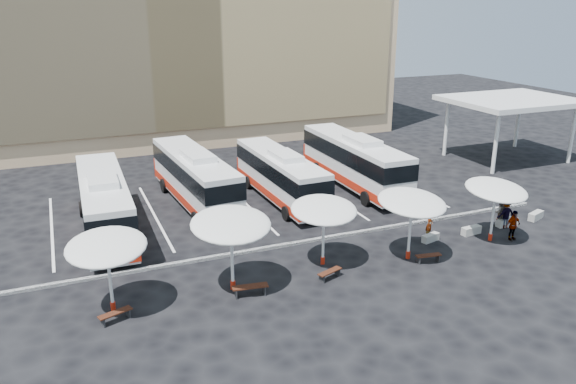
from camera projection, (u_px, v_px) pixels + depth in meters
name	position (u px, v px, depth m)	size (l,w,h in m)	color
ground	(292.00, 249.00, 30.41)	(120.00, 120.00, 0.00)	black
sandstone_building	(163.00, 3.00, 54.19)	(42.00, 18.25, 29.60)	tan
service_canopy	(512.00, 102.00, 46.36)	(10.00, 8.00, 5.20)	white
curb_divider	(289.00, 244.00, 30.82)	(34.00, 0.25, 0.15)	black
bay_lines	(245.00, 203.00, 37.39)	(24.15, 12.00, 0.01)	white
bus_0	(104.00, 202.00, 31.96)	(2.92, 11.70, 3.70)	white
bus_1	(195.00, 176.00, 36.58)	(3.32, 11.92, 3.74)	white
bus_2	(280.00, 175.00, 37.44)	(2.74, 11.03, 3.49)	white
bus_3	(354.00, 160.00, 40.22)	(2.87, 12.08, 3.83)	white
sunshade_0	(106.00, 247.00, 23.42)	(4.02, 4.05, 3.53)	white
sunshade_1	(231.00, 225.00, 25.13)	(3.70, 3.75, 3.82)	white
sunshade_2	(324.00, 210.00, 27.75)	(3.79, 3.82, 3.46)	white
sunshade_3	(412.00, 203.00, 28.32)	(4.02, 4.05, 3.64)	white
sunshade_4	(496.00, 190.00, 30.58)	(3.77, 3.81, 3.50)	white
wood_bench_0	(115.00, 314.00, 23.41)	(1.46, 0.83, 0.43)	black
wood_bench_1	(250.00, 288.00, 25.45)	(1.69, 0.67, 0.50)	black
wood_bench_2	(330.00, 273.00, 27.04)	(1.41, 0.81, 0.42)	black
wood_bench_3	(428.00, 257.00, 28.78)	(1.39, 0.56, 0.41)	black
conc_bench_0	(431.00, 238.00, 31.34)	(1.12, 0.37, 0.42)	#979791
conc_bench_1	(471.00, 230.00, 32.29)	(1.22, 0.41, 0.46)	#979791
conc_bench_2	(507.00, 222.00, 33.46)	(1.33, 0.44, 0.50)	#979791
conc_bench_3	(536.00, 216.00, 34.51)	(1.25, 0.42, 0.47)	#979791
passenger_0	(430.00, 225.00, 31.72)	(0.55, 0.36, 1.52)	black
passenger_1	(500.00, 212.00, 33.27)	(0.85, 0.67, 1.76)	black
passenger_2	(513.00, 225.00, 31.32)	(1.03, 0.43, 1.75)	black
passenger_3	(506.00, 213.00, 33.02)	(1.16, 0.67, 1.80)	black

